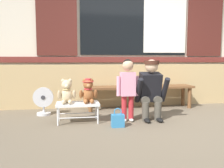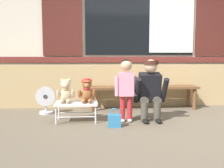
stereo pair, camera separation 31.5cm
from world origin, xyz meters
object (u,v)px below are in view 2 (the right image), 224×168
at_px(small_display_bench, 76,104).
at_px(floor_fan, 46,100).
at_px(teddy_bear_with_hat, 87,91).
at_px(adult_crouching, 150,90).
at_px(handbag_on_ground, 114,120).
at_px(teddy_bear_plain, 66,92).
at_px(wooden_bench_long, 143,90).
at_px(child_standing, 126,83).

distance_m(small_display_bench, floor_fan, 0.81).
bearing_deg(teddy_bear_with_hat, floor_fan, 142.17).
relative_size(adult_crouching, handbag_on_ground, 3.49).
bearing_deg(handbag_on_ground, floor_fan, 140.69).
distance_m(teddy_bear_plain, teddy_bear_with_hat, 0.32).
height_order(wooden_bench_long, teddy_bear_plain, teddy_bear_plain).
relative_size(teddy_bear_plain, floor_fan, 0.76).
bearing_deg(child_standing, handbag_on_ground, -126.73).
relative_size(teddy_bear_plain, handbag_on_ground, 1.34).
distance_m(wooden_bench_long, small_display_bench, 1.48).
bearing_deg(floor_fan, handbag_on_ground, -39.31).
height_order(small_display_bench, teddy_bear_plain, teddy_bear_plain).
distance_m(wooden_bench_long, adult_crouching, 0.88).
relative_size(adult_crouching, floor_fan, 1.98).
bearing_deg(wooden_bench_long, teddy_bear_with_hat, -141.35).
relative_size(child_standing, handbag_on_ground, 3.52).
bearing_deg(floor_fan, child_standing, -25.85).
bearing_deg(small_display_bench, child_standing, -5.49).
height_order(wooden_bench_long, floor_fan, floor_fan).
relative_size(teddy_bear_plain, child_standing, 0.38).
bearing_deg(small_display_bench, teddy_bear_plain, 179.49).
distance_m(wooden_bench_long, teddy_bear_with_hat, 1.35).
bearing_deg(handbag_on_ground, small_display_bench, 147.66).
xyz_separation_m(small_display_bench, teddy_bear_with_hat, (0.16, 0.00, 0.21)).
bearing_deg(child_standing, teddy_bear_with_hat, 172.85).
height_order(teddy_bear_plain, handbag_on_ground, teddy_bear_plain).
distance_m(small_display_bench, child_standing, 0.83).
bearing_deg(teddy_bear_with_hat, teddy_bear_plain, -179.87).
bearing_deg(floor_fan, teddy_bear_with_hat, -37.83).
height_order(wooden_bench_long, child_standing, child_standing).
bearing_deg(wooden_bench_long, teddy_bear_plain, -148.46).
xyz_separation_m(wooden_bench_long, teddy_bear_plain, (-1.37, -0.84, 0.09)).
bearing_deg(wooden_bench_long, adult_crouching, -94.58).
height_order(teddy_bear_plain, adult_crouching, adult_crouching).
relative_size(wooden_bench_long, teddy_bear_with_hat, 5.78).
bearing_deg(child_standing, teddy_bear_plain, 175.38).
distance_m(child_standing, handbag_on_ground, 0.60).
height_order(adult_crouching, floor_fan, adult_crouching).
relative_size(wooden_bench_long, floor_fan, 4.37).
bearing_deg(floor_fan, adult_crouching, -19.07).
xyz_separation_m(teddy_bear_plain, handbag_on_ground, (0.71, -0.35, -0.37)).
distance_m(teddy_bear_plain, child_standing, 0.93).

